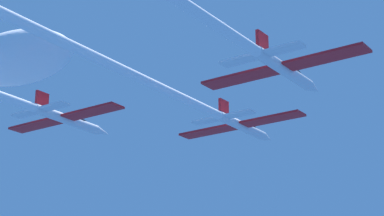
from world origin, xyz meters
TOP-DOWN VIEW (x-y plane):
  - jet_lead at (0.68, -12.34)m, footprint 18.18×50.55m
  - jet_right_wing at (15.91, -31.82)m, footprint 18.18×56.28m
  - cloud_puffy at (-48.44, 3.65)m, footprint 24.93×13.71m

SIDE VIEW (x-z plane):
  - jet_right_wing at x=15.91m, z-range -1.61..1.41m
  - jet_lead at x=0.68m, z-range -0.60..2.41m
  - cloud_puffy at x=-48.44m, z-range 19.04..27.76m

